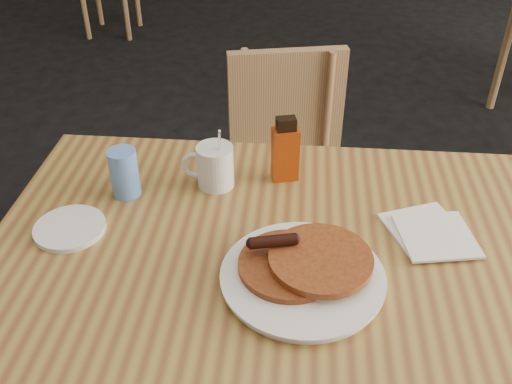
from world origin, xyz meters
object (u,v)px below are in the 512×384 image
coffee_mug (214,166)px  syrup_bottle (285,151)px  chair_main_far (284,159)px  pancake_plate (303,272)px  blue_tumbler (124,173)px  main_table (277,260)px

coffee_mug → syrup_bottle: syrup_bottle is taller
syrup_bottle → chair_main_far: bearing=77.3°
pancake_plate → coffee_mug: size_ratio=1.95×
coffee_mug → blue_tumbler: (-0.20, -0.05, 0.00)m
pancake_plate → coffee_mug: bearing=125.6°
chair_main_far → blue_tumbler: 0.72m
main_table → blue_tumbler: bearing=157.0°
blue_tumbler → pancake_plate: bearing=-30.9°
pancake_plate → blue_tumbler: size_ratio=2.76×
pancake_plate → blue_tumbler: 0.48m
coffee_mug → chair_main_far: bearing=91.9°
chair_main_far → syrup_bottle: bearing=-100.4°
pancake_plate → syrup_bottle: (-0.05, 0.34, 0.06)m
chair_main_far → blue_tumbler: (-0.35, -0.56, 0.30)m
chair_main_far → coffee_mug: (-0.15, -0.51, 0.30)m
main_table → pancake_plate: size_ratio=3.95×
pancake_plate → blue_tumbler: (-0.41, 0.25, 0.04)m
main_table → chair_main_far: (-0.01, 0.71, -0.20)m
syrup_bottle → coffee_mug: bearing=179.9°
chair_main_far → syrup_bottle: size_ratio=5.21×
chair_main_far → pancake_plate: (0.07, -0.81, 0.26)m
syrup_bottle → blue_tumbler: (-0.36, -0.10, -0.02)m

